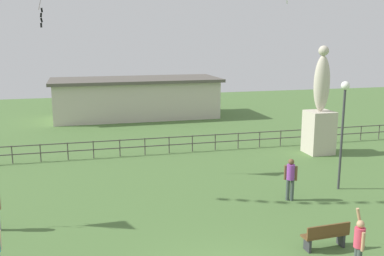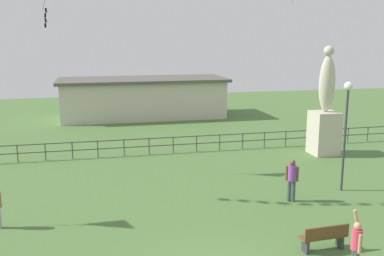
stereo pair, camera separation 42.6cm
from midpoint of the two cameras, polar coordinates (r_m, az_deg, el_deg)
statue_monument at (r=25.61m, az=15.69°, el=1.49°), size 1.41×1.41×6.00m
lamppost at (r=19.46m, az=18.35°, el=1.94°), size 0.36×0.36×4.66m
park_bench at (r=14.54m, az=16.06°, el=-13.12°), size 1.52×0.49×0.85m
person_0 at (r=13.22m, az=19.84°, el=-13.72°), size 0.34×0.48×1.86m
person_1 at (r=18.10m, az=11.92°, el=-6.15°), size 0.46×0.32×1.72m
waterfront_railing at (r=24.72m, az=-7.06°, el=-2.08°), size 36.02×0.06×0.95m
pavilion_building at (r=36.42m, az=-7.55°, el=3.90°), size 13.48×5.49×3.18m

